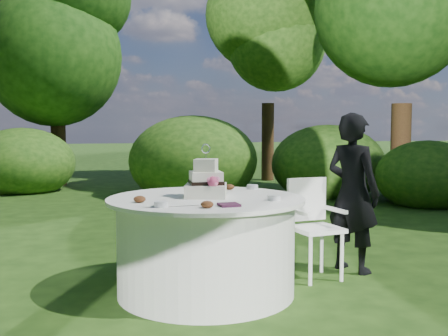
% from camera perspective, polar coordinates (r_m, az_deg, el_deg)
% --- Properties ---
extents(ground, '(80.00, 80.00, 0.00)m').
position_cam_1_polar(ground, '(4.32, -1.96, -13.40)').
color(ground, '#19340E').
rests_on(ground, ground).
extents(napkins, '(0.14, 0.14, 0.02)m').
position_cam_1_polar(napkins, '(3.69, 0.54, -4.03)').
color(napkins, '#461E38').
rests_on(napkins, table).
extents(feather_plume, '(0.48, 0.07, 0.01)m').
position_cam_1_polar(feather_plume, '(3.71, -5.30, -4.05)').
color(feather_plume, silver).
rests_on(feather_plume, table).
extents(guest, '(0.54, 0.63, 1.45)m').
position_cam_1_polar(guest, '(4.93, 13.83, -2.61)').
color(guest, black).
rests_on(guest, ground).
extents(table, '(1.56, 1.56, 0.77)m').
position_cam_1_polar(table, '(4.21, -1.98, -8.36)').
color(table, silver).
rests_on(table, ground).
extents(cake, '(0.40, 0.40, 0.43)m').
position_cam_1_polar(cake, '(4.16, -1.96, -1.62)').
color(cake, white).
rests_on(cake, table).
extents(chair, '(0.43, 0.42, 0.87)m').
position_cam_1_polar(chair, '(4.70, 9.61, -5.52)').
color(chair, white).
rests_on(chair, ground).
extents(votives, '(1.06, 0.93, 0.04)m').
position_cam_1_polar(votives, '(4.10, 0.91, -3.02)').
color(votives, silver).
rests_on(votives, table).
extents(petal_cups, '(0.96, 1.07, 0.05)m').
position_cam_1_polar(petal_cups, '(4.05, -3.27, -3.06)').
color(petal_cups, '#562D16').
rests_on(petal_cups, table).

